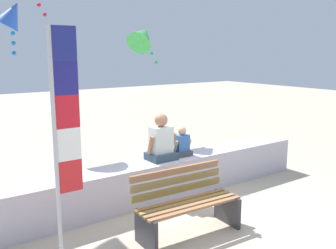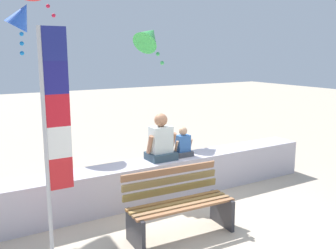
# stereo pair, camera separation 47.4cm
# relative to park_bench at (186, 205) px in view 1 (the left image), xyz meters

# --- Properties ---
(ground_plane) EXTENTS (40.00, 40.00, 0.00)m
(ground_plane) POSITION_rel_park_bench_xyz_m (0.50, 0.29, -0.41)
(ground_plane) COLOR #B6A58F
(seawall_ledge) EXTENTS (5.98, 0.56, 0.67)m
(seawall_ledge) POSITION_rel_park_bench_xyz_m (0.50, 1.27, -0.07)
(seawall_ledge) COLOR #B5AEB8
(seawall_ledge) RESTS_ON ground
(park_bench) EXTENTS (1.50, 0.68, 0.88)m
(park_bench) POSITION_rel_park_bench_xyz_m (0.00, 0.00, 0.00)
(park_bench) COLOR #96623F
(park_bench) RESTS_ON ground
(person_adult) EXTENTS (0.52, 0.38, 0.80)m
(person_adult) POSITION_rel_park_bench_xyz_m (0.47, 1.29, 0.57)
(person_adult) COLOR #2A3F4E
(person_adult) RESTS_ON seawall_ledge
(person_child) EXTENTS (0.34, 0.25, 0.52)m
(person_child) POSITION_rel_park_bench_xyz_m (0.91, 1.29, 0.46)
(person_child) COLOR #383C43
(person_child) RESTS_ON seawall_ledge
(flag_banner) EXTENTS (0.34, 0.05, 2.76)m
(flag_banner) POSITION_rel_park_bench_xyz_m (-1.53, 0.41, 1.20)
(flag_banner) COLOR #B7B7BC
(flag_banner) RESTS_ON ground
(kite_blue) EXTENTS (0.74, 0.73, 1.08)m
(kite_blue) POSITION_rel_park_bench_xyz_m (-1.18, 3.86, 2.75)
(kite_blue) COLOR blue
(kite_green) EXTENTS (0.88, 0.83, 0.94)m
(kite_green) POSITION_rel_park_bench_xyz_m (1.17, 2.98, 2.38)
(kite_green) COLOR green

